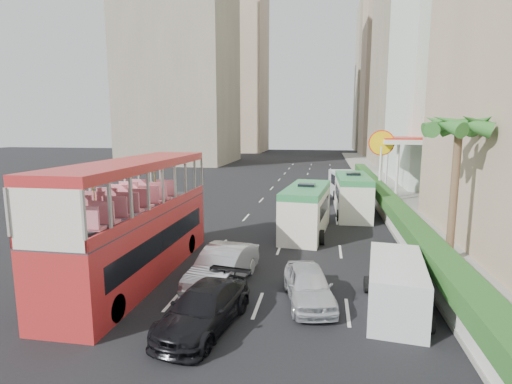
% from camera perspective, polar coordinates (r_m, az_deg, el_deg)
% --- Properties ---
extents(ground_plane, '(200.00, 200.00, 0.00)m').
position_cam_1_polar(ground_plane, '(16.87, 2.79, -13.14)').
color(ground_plane, black).
rests_on(ground_plane, ground).
extents(double_decker_bus, '(2.50, 11.00, 5.06)m').
position_cam_1_polar(double_decker_bus, '(17.79, -16.74, -3.78)').
color(double_decker_bus, red).
rests_on(double_decker_bus, ground).
extents(car_silver_lane_a, '(2.28, 4.93, 1.57)m').
position_cam_1_polar(car_silver_lane_a, '(16.96, -4.69, -13.03)').
color(car_silver_lane_a, silver).
rests_on(car_silver_lane_a, ground).
extents(car_silver_lane_b, '(2.37, 4.19, 1.34)m').
position_cam_1_polar(car_silver_lane_b, '(15.47, 7.48, -15.35)').
color(car_silver_lane_b, silver).
rests_on(car_silver_lane_b, ground).
extents(car_black, '(2.64, 4.83, 1.33)m').
position_cam_1_polar(car_black, '(13.77, -7.38, -18.62)').
color(car_black, black).
rests_on(car_black, ground).
extents(van_asset, '(2.68, 4.98, 1.33)m').
position_cam_1_polar(van_asset, '(34.71, 7.94, -1.50)').
color(van_asset, silver).
rests_on(van_asset, ground).
extents(minibus_near, '(2.87, 6.76, 2.91)m').
position_cam_1_polar(minibus_near, '(24.34, 7.17, -2.59)').
color(minibus_near, silver).
rests_on(minibus_near, ground).
extents(minibus_far, '(2.39, 6.73, 2.96)m').
position_cam_1_polar(minibus_far, '(30.09, 13.61, -0.46)').
color(minibus_far, silver).
rests_on(minibus_far, ground).
extents(panel_van_near, '(2.34, 4.70, 1.81)m').
position_cam_1_polar(panel_van_near, '(15.21, 19.35, -12.56)').
color(panel_van_near, silver).
rests_on(panel_van_near, ground).
extents(panel_van_far, '(3.14, 5.93, 2.26)m').
position_cam_1_polar(panel_van_far, '(38.10, 12.68, 1.04)').
color(panel_van_far, silver).
rests_on(panel_van_far, ground).
extents(sidewalk, '(6.00, 120.00, 0.18)m').
position_cam_1_polar(sidewalk, '(41.59, 19.54, -0.04)').
color(sidewalk, '#99968C').
rests_on(sidewalk, ground).
extents(kerb_wall, '(0.30, 44.00, 1.00)m').
position_cam_1_polar(kerb_wall, '(30.35, 17.83, -2.10)').
color(kerb_wall, silver).
rests_on(kerb_wall, sidewalk).
extents(hedge, '(1.10, 44.00, 0.70)m').
position_cam_1_polar(hedge, '(30.20, 17.91, -0.52)').
color(hedge, '#2D6626').
rests_on(hedge, kerb_wall).
extents(palm_tree, '(0.36, 0.36, 6.40)m').
position_cam_1_polar(palm_tree, '(20.60, 26.42, -0.21)').
color(palm_tree, brown).
rests_on(palm_tree, sidewalk).
extents(shell_station, '(6.50, 8.00, 5.50)m').
position_cam_1_polar(shell_station, '(39.51, 21.66, 3.27)').
color(shell_station, silver).
rests_on(shell_station, ground).
extents(tower_mid, '(16.00, 16.00, 50.00)m').
position_cam_1_polar(tower_mid, '(77.50, 23.34, 22.41)').
color(tower_mid, gray).
rests_on(tower_mid, ground).
extents(tower_far_a, '(14.00, 14.00, 44.00)m').
position_cam_1_polar(tower_far_a, '(99.88, 19.32, 17.73)').
color(tower_far_a, tan).
rests_on(tower_far_a, ground).
extents(tower_far_b, '(14.00, 14.00, 40.00)m').
position_cam_1_polar(tower_far_b, '(121.20, 17.53, 15.27)').
color(tower_far_b, gray).
rests_on(tower_far_b, ground).
extents(tower_left_a, '(18.00, 18.00, 52.00)m').
position_cam_1_polar(tower_left_a, '(77.59, -10.97, 23.71)').
color(tower_left_a, gray).
rests_on(tower_left_a, ground).
extents(tower_left_b, '(16.00, 16.00, 46.00)m').
position_cam_1_polar(tower_left_b, '(109.41, -3.08, 17.96)').
color(tower_left_b, tan).
rests_on(tower_left_b, ground).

